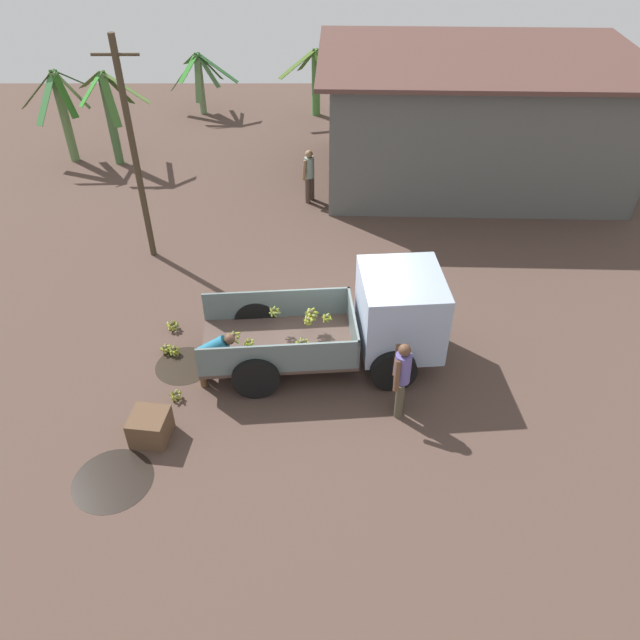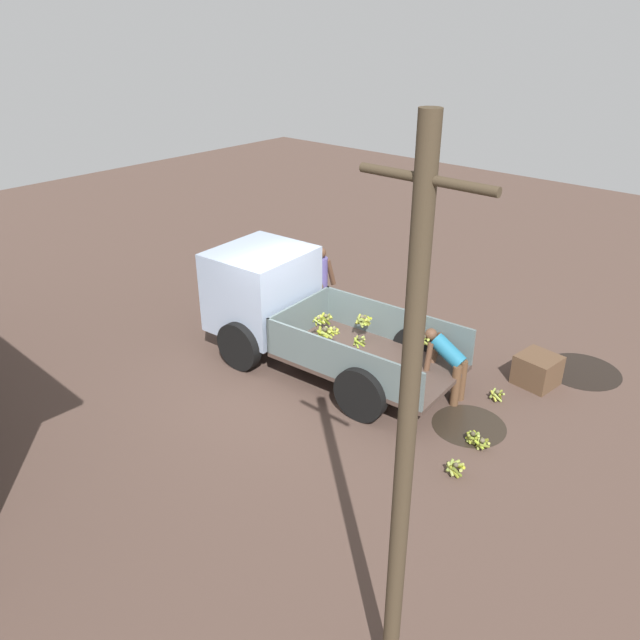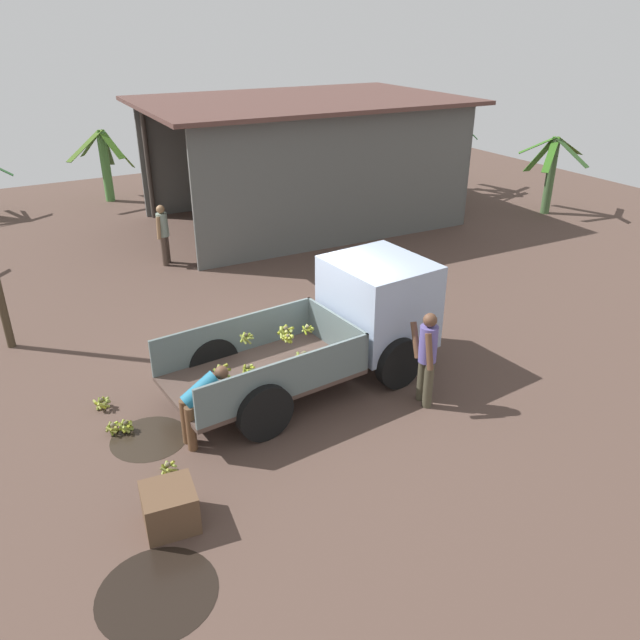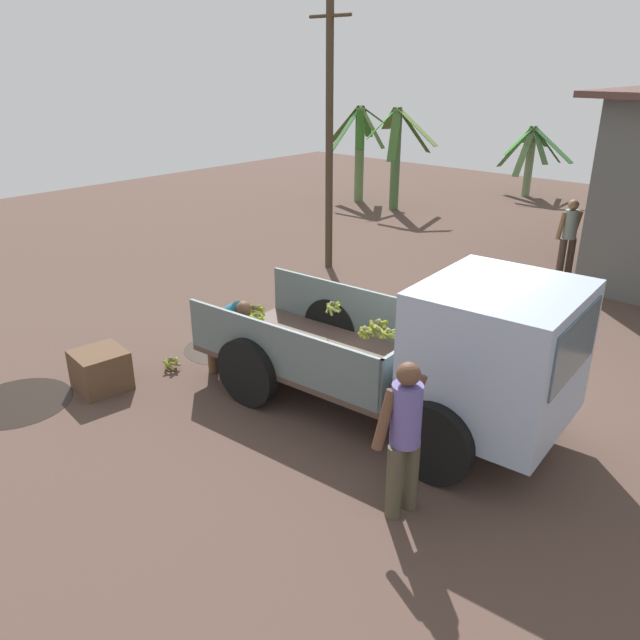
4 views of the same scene
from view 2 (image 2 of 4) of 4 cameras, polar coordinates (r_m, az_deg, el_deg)
The scene contains 12 objects.
ground at distance 11.75m, azimuth -2.22°, elevation -5.12°, with size 36.00×36.00×0.00m, color #4D3A31.
mud_patch_0 at distance 12.89m, azimuth 22.84°, elevation -4.33°, with size 1.42×1.42×0.01m, color black.
mud_patch_1 at distance 10.71m, azimuth 13.45°, elevation -9.36°, with size 1.22×1.22×0.01m, color black.
cargo_truck at distance 12.05m, azimuth -3.57°, elevation 1.57°, with size 5.06×2.41×2.06m.
utility_pole at distance 5.26m, azimuth 7.77°, elevation -12.02°, with size 1.06×0.16×5.58m.
person_foreground_visitor at distance 13.41m, azimuth 0.08°, elevation 3.58°, with size 0.38×0.74×1.71m.
person_worker_loading at distance 10.97m, azimuth 11.64°, elevation -3.63°, with size 0.80×0.63×1.24m.
banana_bunch_on_ground_0 at distance 10.29m, azimuth 13.79°, elevation -10.31°, with size 0.26×0.26×0.21m.
banana_bunch_on_ground_1 at distance 11.42m, azimuth 15.88°, elevation -6.56°, with size 0.26×0.26×0.21m.
banana_bunch_on_ground_2 at distance 10.19m, azimuth 14.62°, elevation -10.83°, with size 0.25×0.26×0.20m.
banana_bunch_on_ground_3 at distance 9.60m, azimuth 12.29°, elevation -13.05°, with size 0.30×0.30×0.22m.
wooden_crate_0 at distance 12.04m, azimuth 19.25°, elevation -4.34°, with size 0.68×0.68×0.57m, color brown.
Camera 2 is at (-6.99, 7.21, 6.10)m, focal length 35.00 mm.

